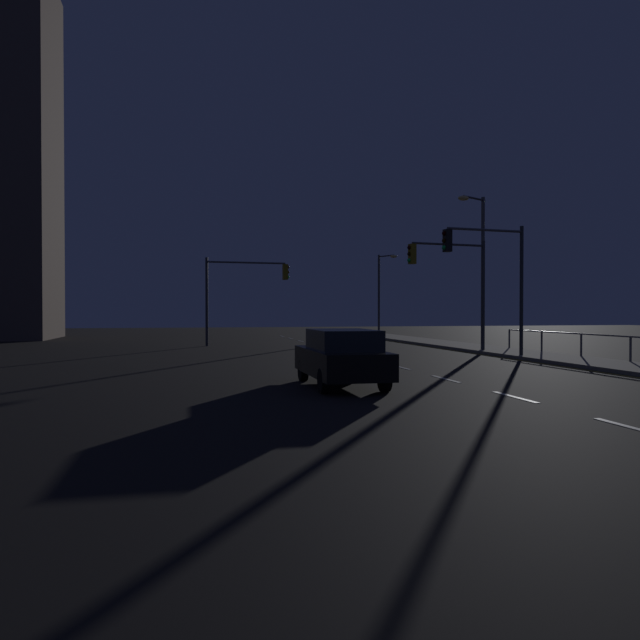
# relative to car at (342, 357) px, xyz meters

# --- Properties ---
(ground_plane) EXTENTS (112.00, 112.00, 0.00)m
(ground_plane) POSITION_rel_car_xyz_m (3.54, 5.53, -0.82)
(ground_plane) COLOR black
(ground_plane) RESTS_ON ground
(sidewalk_right) EXTENTS (2.84, 77.00, 0.14)m
(sidewalk_right) POSITION_rel_car_xyz_m (11.18, 5.53, -0.75)
(sidewalk_right) COLOR gray
(sidewalk_right) RESTS_ON ground
(lane_markings_center) EXTENTS (0.14, 50.00, 0.01)m
(lane_markings_center) POSITION_rel_car_xyz_m (3.54, 9.03, -0.82)
(lane_markings_center) COLOR silver
(lane_markings_center) RESTS_ON ground
(lane_edge_line) EXTENTS (0.14, 53.00, 0.01)m
(lane_edge_line) POSITION_rel_car_xyz_m (9.52, 10.53, -0.82)
(lane_edge_line) COLOR gold
(lane_edge_line) RESTS_ON ground
(car) EXTENTS (1.83, 4.40, 1.57)m
(car) POSITION_rel_car_xyz_m (0.00, 0.00, 0.00)
(car) COLOR black
(car) RESTS_ON ground
(traffic_light_near_right) EXTENTS (4.26, 0.74, 5.41)m
(traffic_light_near_right) POSITION_rel_car_xyz_m (8.44, 11.37, 3.15)
(traffic_light_near_right) COLOR #38383D
(traffic_light_near_right) RESTS_ON sidewalk_right
(traffic_light_far_center) EXTENTS (5.08, 0.61, 5.23)m
(traffic_light_far_center) POSITION_rel_car_xyz_m (-0.71, 20.59, 2.93)
(traffic_light_far_center) COLOR #38383D
(traffic_light_far_center) RESTS_ON ground
(traffic_light_near_left) EXTENTS (4.01, 0.64, 5.67)m
(traffic_light_near_left) POSITION_rel_car_xyz_m (8.61, 7.94, 3.31)
(traffic_light_near_left) COLOR #2D3033
(traffic_light_near_left) RESTS_ON sidewalk_right
(street_lamp_corner) EXTENTS (1.06, 1.92, 6.54)m
(street_lamp_corner) POSITION_rel_car_xyz_m (11.52, 31.47, 3.31)
(street_lamp_corner) COLOR #38383D
(street_lamp_corner) RESTS_ON sidewalk_right
(street_lamp_across_street) EXTENTS (1.82, 1.07, 7.64)m
(street_lamp_across_street) POSITION_rel_car_xyz_m (10.14, 11.79, 3.89)
(street_lamp_across_street) COLOR #4C4C51
(street_lamp_across_street) RESTS_ON sidewalk_right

